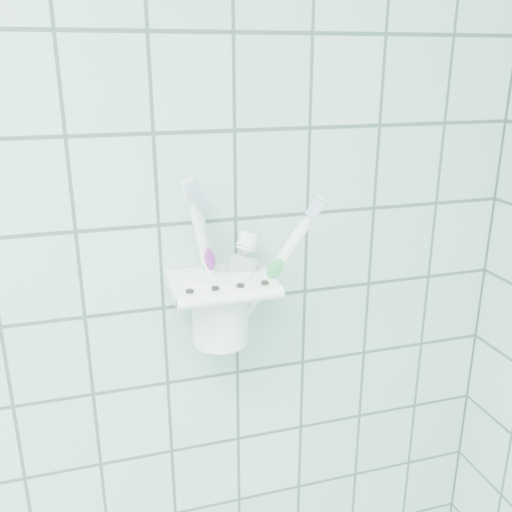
{
  "coord_description": "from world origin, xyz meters",
  "views": [
    {
      "loc": [
        0.52,
        0.51,
        1.56
      ],
      "look_at": [
        0.7,
        1.1,
        1.35
      ],
      "focal_mm": 40.0,
      "sensor_mm": 36.0,
      "label": 1
    }
  ],
  "objects_px": {
    "toothbrush_blue": "(212,270)",
    "toothbrush_pink": "(223,254)",
    "cup": "(220,305)",
    "toothpaste_tube": "(222,279)",
    "toothbrush_orange": "(232,255)",
    "holder_bracket": "(221,284)"
  },
  "relations": [
    {
      "from": "toothpaste_tube",
      "to": "toothbrush_pink",
      "type": "bearing_deg",
      "value": 67.76
    },
    {
      "from": "cup",
      "to": "toothpaste_tube",
      "type": "xyz_separation_m",
      "value": [
        0.0,
        -0.01,
        0.04
      ]
    },
    {
      "from": "cup",
      "to": "toothpaste_tube",
      "type": "bearing_deg",
      "value": -73.22
    },
    {
      "from": "toothbrush_blue",
      "to": "cup",
      "type": "bearing_deg",
      "value": 21.64
    },
    {
      "from": "holder_bracket",
      "to": "toothpaste_tube",
      "type": "bearing_deg",
      "value": -75.24
    },
    {
      "from": "toothbrush_blue",
      "to": "toothpaste_tube",
      "type": "xyz_separation_m",
      "value": [
        0.01,
        0.0,
        -0.01
      ]
    },
    {
      "from": "toothbrush_orange",
      "to": "toothpaste_tube",
      "type": "relative_size",
      "value": 1.37
    },
    {
      "from": "toothpaste_tube",
      "to": "toothbrush_orange",
      "type": "bearing_deg",
      "value": 28.59
    },
    {
      "from": "cup",
      "to": "toothbrush_blue",
      "type": "bearing_deg",
      "value": -143.47
    },
    {
      "from": "toothbrush_pink",
      "to": "toothpaste_tube",
      "type": "distance_m",
      "value": 0.03
    },
    {
      "from": "holder_bracket",
      "to": "toothbrush_pink",
      "type": "relative_size",
      "value": 0.6
    },
    {
      "from": "toothbrush_blue",
      "to": "toothpaste_tube",
      "type": "bearing_deg",
      "value": -9.21
    },
    {
      "from": "toothbrush_pink",
      "to": "toothbrush_orange",
      "type": "xyz_separation_m",
      "value": [
        0.01,
        -0.01,
        0.0
      ]
    },
    {
      "from": "toothbrush_blue",
      "to": "toothbrush_orange",
      "type": "xyz_separation_m",
      "value": [
        0.03,
        0.01,
        0.01
      ]
    },
    {
      "from": "cup",
      "to": "toothbrush_orange",
      "type": "relative_size",
      "value": 0.45
    },
    {
      "from": "cup",
      "to": "toothpaste_tube",
      "type": "relative_size",
      "value": 0.62
    },
    {
      "from": "toothbrush_orange",
      "to": "holder_bracket",
      "type": "bearing_deg",
      "value": -120.59
    },
    {
      "from": "toothbrush_blue",
      "to": "toothbrush_pink",
      "type": "bearing_deg",
      "value": 29.64
    },
    {
      "from": "cup",
      "to": "toothbrush_blue",
      "type": "xyz_separation_m",
      "value": [
        -0.01,
        -0.01,
        0.05
      ]
    },
    {
      "from": "toothbrush_orange",
      "to": "toothpaste_tube",
      "type": "distance_m",
      "value": 0.03
    },
    {
      "from": "toothbrush_orange",
      "to": "toothpaste_tube",
      "type": "bearing_deg",
      "value": -112.94
    },
    {
      "from": "toothbrush_blue",
      "to": "toothpaste_tube",
      "type": "height_order",
      "value": "toothbrush_blue"
    }
  ]
}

